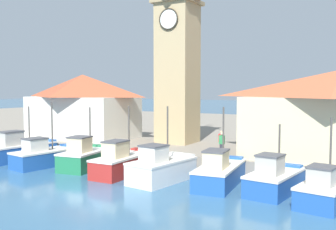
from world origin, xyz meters
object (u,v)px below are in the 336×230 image
clock_tower (177,52)px  fishing_boat_mid_left (123,162)px  fishing_boat_left_outer (45,156)px  dock_worker_along_quay (221,142)px  fishing_boat_right_outer (326,190)px  warehouse_left (83,105)px  fishing_boat_far_left (21,150)px  fishing_boat_right_inner (275,179)px  fishing_boat_left_inner (86,157)px  fishing_boat_center (161,168)px  fishing_boat_mid_right (220,172)px  dock_worker_near_tower (222,144)px

clock_tower → fishing_boat_mid_left: bearing=-86.3°
fishing_boat_left_outer → dock_worker_along_quay: fishing_boat_left_outer is taller
fishing_boat_left_outer → clock_tower: size_ratio=0.32×
fishing_boat_right_outer → dock_worker_along_quay: size_ratio=2.70×
clock_tower → fishing_boat_left_outer: bearing=-123.2°
clock_tower → warehouse_left: (-8.94, -1.36, -4.47)m
fishing_boat_far_left → fishing_boat_right_inner: size_ratio=1.22×
fishing_boat_mid_left → dock_worker_along_quay: 6.71m
fishing_boat_left_outer → warehouse_left: size_ratio=0.52×
fishing_boat_left_inner → fishing_boat_center: bearing=-6.2°
fishing_boat_far_left → fishing_boat_mid_right: fishing_boat_mid_right is taller
fishing_boat_right_inner → warehouse_left: (-18.99, 6.68, 3.19)m
warehouse_left → clock_tower: bearing=8.7°
fishing_boat_far_left → fishing_boat_mid_left: 9.62m
clock_tower → dock_worker_along_quay: bearing=-35.4°
fishing_boat_far_left → fishing_boat_right_outer: fishing_boat_right_outer is taller
fishing_boat_far_left → fishing_boat_center: bearing=-2.8°
warehouse_left → dock_worker_near_tower: warehouse_left is taller
fishing_boat_center → fishing_boat_mid_right: bearing=14.9°
fishing_boat_far_left → warehouse_left: (0.14, 6.80, 3.13)m
fishing_boat_mid_right → dock_worker_near_tower: bearing=109.9°
clock_tower → dock_worker_near_tower: clock_tower is taller
warehouse_left → dock_worker_near_tower: (14.68, -3.27, -2.07)m
dock_worker_near_tower → fishing_boat_center: bearing=-117.0°
dock_worker_near_tower → dock_worker_along_quay: size_ratio=1.00×
fishing_boat_left_inner → dock_worker_near_tower: fishing_boat_left_inner is taller
fishing_boat_mid_right → fishing_boat_left_inner: bearing=-178.9°
fishing_boat_right_inner → fishing_boat_right_outer: fishing_boat_right_outer is taller
fishing_boat_mid_left → fishing_boat_center: (3.08, -0.43, 0.02)m
fishing_boat_left_inner → clock_tower: size_ratio=0.29×
dock_worker_near_tower → dock_worker_along_quay: 0.88m
fishing_boat_far_left → fishing_boat_left_outer: bearing=-12.4°
warehouse_left → fishing_boat_left_inner: bearing=-47.5°
fishing_boat_far_left → fishing_boat_right_inner: bearing=0.4°
fishing_boat_mid_right → dock_worker_along_quay: (-1.54, 4.07, 1.12)m
fishing_boat_left_outer → fishing_boat_center: fishing_boat_left_outer is taller
fishing_boat_mid_left → fishing_boat_mid_right: bearing=4.0°
fishing_boat_left_outer → fishing_boat_right_inner: bearing=3.0°
warehouse_left → fishing_boat_left_outer: bearing=-67.4°
fishing_boat_mid_left → fishing_boat_right_outer: 12.15m
fishing_boat_left_inner → fishing_boat_center: 6.44m
fishing_boat_left_outer → fishing_boat_center: size_ratio=1.07×
fishing_boat_left_inner → fishing_boat_mid_left: 3.33m
clock_tower → warehouse_left: 10.08m
fishing_boat_right_inner → fishing_boat_far_left: bearing=-179.6°
warehouse_left → dock_worker_near_tower: 15.18m
fishing_boat_far_left → fishing_boat_right_inner: fishing_boat_far_left is taller
fishing_boat_center → dock_worker_along_quay: bearing=70.4°
fishing_boat_mid_right → fishing_boat_right_outer: size_ratio=1.20×
fishing_boat_far_left → dock_worker_near_tower: (14.81, 3.53, 1.06)m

